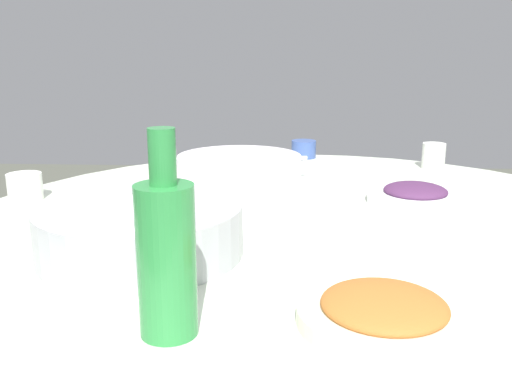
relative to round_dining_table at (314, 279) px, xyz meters
name	(u,v)px	position (x,y,z in m)	size (l,w,h in m)	color
round_dining_table	(314,279)	(0.00, 0.00, 0.00)	(1.37, 1.37, 0.73)	#99999E
rice_bowl	(141,229)	(0.18, -0.28, 0.15)	(0.32, 0.32, 0.09)	#B2B5BA
soup_bowl	(239,169)	(-0.33, -0.17, 0.14)	(0.30, 0.33, 0.06)	white
dish_eggplant	(415,195)	(-0.14, 0.21, 0.13)	(0.20, 0.20, 0.04)	white
dish_tofu_braise	(384,312)	(0.39, 0.06, 0.13)	(0.20, 0.20, 0.04)	#EDEACB
green_bottle	(166,255)	(0.42, -0.19, 0.21)	(0.07, 0.07, 0.23)	#2F8D42
tea_cup_near	(305,149)	(-0.64, 0.00, 0.14)	(0.07, 0.07, 0.05)	#395396
tea_cup_far	(25,187)	(-0.13, -0.61, 0.14)	(0.07, 0.07, 0.06)	white
tea_cup_side	(434,156)	(-0.50, 0.34, 0.15)	(0.06, 0.06, 0.07)	silver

